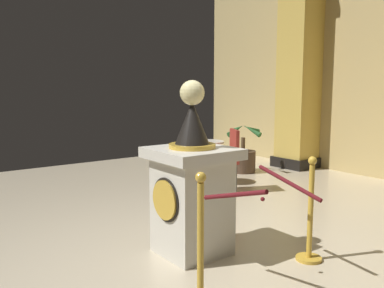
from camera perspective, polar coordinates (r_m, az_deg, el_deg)
ground_plane at (r=4.06m, az=2.28°, el=-15.60°), size 11.02×11.02×0.00m
pedestal_clock at (r=4.04m, az=-0.05°, el=-5.97°), size 0.74×0.74×1.67m
stanchion_near at (r=3.18m, az=1.15°, el=-15.52°), size 0.24×0.24×1.01m
stanchion_far at (r=4.10m, az=15.72°, el=-10.53°), size 0.24×0.24×0.98m
velvet_rope at (r=3.48m, az=9.60°, el=-6.00°), size 0.69×0.72×0.22m
column_left at (r=8.61m, az=14.46°, el=9.81°), size 0.79×0.79×3.91m
potted_palm_left at (r=7.98m, az=6.92°, el=-1.71°), size 0.79×0.78×0.93m
cafe_table at (r=6.95m, az=2.24°, el=-1.74°), size 0.52×0.52×0.72m
cafe_chair_red at (r=6.43m, az=4.94°, el=-1.46°), size 0.54×0.54×0.96m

